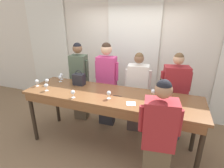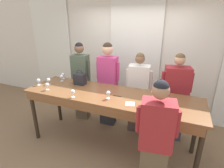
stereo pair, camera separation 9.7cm
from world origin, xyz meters
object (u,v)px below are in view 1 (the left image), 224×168
at_px(guest_striped_shirt, 173,98).
at_px(wine_bottle, 160,90).
at_px(guest_olive_jacket, 80,82).
at_px(guest_cream_sweater, 137,93).
at_px(wine_glass_back_left, 60,77).
at_px(wine_glass_back_mid, 46,86).
at_px(guest_pink_top, 107,84).
at_px(wine_glass_center_right, 37,82).
at_px(wine_glass_front_mid, 109,93).
at_px(handbag, 79,79).
at_px(host_pouring, 158,141).
at_px(wine_glass_center_mid, 153,92).
at_px(wine_glass_front_left, 148,98).
at_px(wine_glass_center_left, 61,75).
at_px(wine_glass_back_right, 47,81).
at_px(tasting_bar, 110,100).
at_px(wine_glass_front_right, 73,92).

bearing_deg(guest_striped_shirt, wine_bottle, -114.86).
bearing_deg(guest_olive_jacket, guest_striped_shirt, 0.00).
bearing_deg(guest_striped_shirt, guest_cream_sweater, 180.00).
xyz_separation_m(wine_glass_back_left, guest_cream_sweater, (1.48, 0.44, -0.30)).
xyz_separation_m(wine_glass_back_mid, guest_pink_top, (0.77, 0.92, -0.19)).
xyz_separation_m(wine_glass_center_right, wine_glass_back_left, (0.26, 0.35, 0.00)).
bearing_deg(wine_glass_front_mid, handbag, 153.42).
relative_size(wine_glass_center_right, guest_striped_shirt, 0.08).
distance_m(wine_glass_center_right, guest_cream_sweater, 1.93).
bearing_deg(host_pouring, wine_glass_center_mid, 103.17).
xyz_separation_m(wine_glass_center_mid, wine_glass_back_left, (-1.84, 0.08, 0.00)).
xyz_separation_m(wine_glass_front_mid, guest_pink_top, (-0.37, 0.84, -0.19)).
bearing_deg(wine_glass_front_left, wine_glass_back_left, 169.33).
bearing_deg(wine_glass_front_mid, wine_glass_center_left, 157.40).
height_order(wine_glass_back_left, wine_glass_back_right, same).
height_order(handbag, guest_cream_sweater, guest_cream_sweater).
height_order(tasting_bar, guest_olive_jacket, guest_olive_jacket).
height_order(wine_glass_center_left, wine_glass_center_right, same).
bearing_deg(wine_glass_back_right, wine_glass_center_mid, 5.25).
relative_size(wine_glass_front_left, guest_cream_sweater, 0.08).
xyz_separation_m(wine_glass_front_left, host_pouring, (0.22, -0.55, -0.30)).
relative_size(wine_glass_front_left, guest_striped_shirt, 0.08).
bearing_deg(wine_glass_back_right, host_pouring, -16.58).
distance_m(handbag, wine_glass_back_left, 0.44).
distance_m(handbag, wine_glass_back_mid, 0.60).
bearing_deg(wine_glass_center_mid, wine_bottle, 18.32).
bearing_deg(tasting_bar, wine_glass_center_mid, 14.51).
bearing_deg(guest_striped_shirt, guest_pink_top, -180.00).
height_order(wine_bottle, guest_cream_sweater, guest_cream_sweater).
xyz_separation_m(wine_bottle, wine_glass_back_right, (-2.04, -0.21, -0.02)).
bearing_deg(tasting_bar, guest_striped_shirt, 34.69).
bearing_deg(wine_glass_front_right, wine_glass_front_mid, 16.97).
distance_m(handbag, wine_glass_back_right, 0.60).
bearing_deg(tasting_bar, guest_pink_top, 115.43).
bearing_deg(tasting_bar, wine_glass_center_right, -176.04).
relative_size(wine_glass_back_left, guest_striped_shirt, 0.08).
bearing_deg(guest_cream_sweater, wine_glass_front_right, -129.57).
xyz_separation_m(wine_glass_center_left, wine_glass_back_mid, (0.11, -0.60, 0.00)).
bearing_deg(host_pouring, wine_glass_front_left, 112.11).
relative_size(wine_glass_back_left, host_pouring, 0.08).
distance_m(wine_glass_center_mid, wine_glass_back_left, 1.84).
xyz_separation_m(wine_glass_front_right, guest_pink_top, (0.17, 1.00, -0.19)).
xyz_separation_m(wine_glass_center_mid, guest_cream_sweater, (-0.36, 0.52, -0.30)).
distance_m(wine_glass_front_left, host_pouring, 0.67).
xyz_separation_m(guest_cream_sweater, guest_striped_shirt, (0.69, -0.00, 0.01)).
xyz_separation_m(handbag, guest_cream_sweater, (1.03, 0.46, -0.32)).
distance_m(wine_glass_back_mid, guest_olive_jacket, 0.95).
bearing_deg(wine_glass_center_right, guest_striped_shirt, 18.20).
height_order(wine_glass_front_mid, host_pouring, host_pouring).
height_order(wine_bottle, wine_glass_center_right, wine_bottle).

